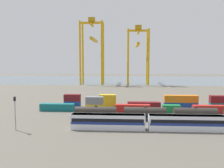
# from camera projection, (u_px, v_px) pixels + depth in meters

# --- Properties ---
(ground_plane) EXTENTS (420.00, 420.00, 0.00)m
(ground_plane) POSITION_uv_depth(u_px,v_px,m) (141.00, 95.00, 121.35)
(ground_plane) COLOR #5B564C
(harbour_water) EXTENTS (400.00, 110.00, 0.01)m
(harbour_water) POSITION_uv_depth(u_px,v_px,m) (134.00, 80.00, 225.93)
(harbour_water) COLOR slate
(harbour_water) RESTS_ON ground_plane
(passenger_train) EXTENTS (39.07, 3.14, 3.90)m
(passenger_train) POSITION_uv_depth(u_px,v_px,m) (147.00, 122.00, 59.67)
(passenger_train) COLOR silver
(passenger_train) RESTS_ON ground_plane
(freight_tank_row) EXTENTS (56.54, 2.80, 4.26)m
(freight_tank_row) POSITION_uv_depth(u_px,v_px,m) (170.00, 114.00, 69.11)
(freight_tank_row) COLOR #232326
(freight_tank_row) RESTS_ON ground_plane
(signal_mast) EXTENTS (0.36, 0.60, 8.65)m
(signal_mast) POSITION_uv_depth(u_px,v_px,m) (15.00, 109.00, 58.86)
(signal_mast) COLOR gray
(signal_mast) RESTS_ON ground_plane
(shipping_container_0) EXTENTS (12.10, 2.44, 2.60)m
(shipping_container_0) POSITION_uv_depth(u_px,v_px,m) (57.00, 107.00, 82.68)
(shipping_container_0) COLOR #146066
(shipping_container_0) RESTS_ON ground_plane
(shipping_container_1) EXTENTS (6.04, 2.44, 2.60)m
(shipping_container_1) POSITION_uv_depth(u_px,v_px,m) (95.00, 108.00, 81.87)
(shipping_container_1) COLOR gold
(shipping_container_1) RESTS_ON ground_plane
(shipping_container_2) EXTENTS (6.04, 2.44, 2.60)m
(shipping_container_2) POSITION_uv_depth(u_px,v_px,m) (94.00, 100.00, 81.62)
(shipping_container_2) COLOR slate
(shipping_container_2) RESTS_ON shipping_container_1
(shipping_container_3) EXTENTS (12.10, 2.44, 2.60)m
(shipping_container_3) POSITION_uv_depth(u_px,v_px,m) (132.00, 108.00, 81.06)
(shipping_container_3) COLOR #AD211C
(shipping_container_3) RESTS_ON ground_plane
(shipping_container_4) EXTENTS (6.04, 2.44, 2.60)m
(shipping_container_4) POSITION_uv_depth(u_px,v_px,m) (171.00, 109.00, 80.25)
(shipping_container_4) COLOR #197538
(shipping_container_4) RESTS_ON ground_plane
(shipping_container_5) EXTENTS (12.10, 2.44, 2.60)m
(shipping_container_5) POSITION_uv_depth(u_px,v_px,m) (211.00, 109.00, 79.44)
(shipping_container_5) COLOR #AD211C
(shipping_container_5) RESTS_ON ground_plane
(shipping_container_6) EXTENTS (6.04, 2.44, 2.60)m
(shipping_container_6) POSITION_uv_depth(u_px,v_px,m) (72.00, 105.00, 87.90)
(shipping_container_6) COLOR #1C4299
(shipping_container_6) RESTS_ON ground_plane
(shipping_container_7) EXTENTS (6.04, 2.44, 2.60)m
(shipping_container_7) POSITION_uv_depth(u_px,v_px,m) (72.00, 98.00, 87.65)
(shipping_container_7) COLOR maroon
(shipping_container_7) RESTS_ON shipping_container_6
(shipping_container_8) EXTENTS (6.04, 2.44, 2.60)m
(shipping_container_8) POSITION_uv_depth(u_px,v_px,m) (108.00, 105.00, 87.08)
(shipping_container_8) COLOR gold
(shipping_container_8) RESTS_ON ground_plane
(shipping_container_9) EXTENTS (6.04, 2.44, 2.60)m
(shipping_container_9) POSITION_uv_depth(u_px,v_px,m) (108.00, 98.00, 86.83)
(shipping_container_9) COLOR gold
(shipping_container_9) RESTS_ON shipping_container_8
(shipping_container_10) EXTENTS (12.10, 2.44, 2.60)m
(shipping_container_10) POSITION_uv_depth(u_px,v_px,m) (144.00, 105.00, 86.27)
(shipping_container_10) COLOR maroon
(shipping_container_10) RESTS_ON ground_plane
(shipping_container_11) EXTENTS (12.10, 2.44, 2.60)m
(shipping_container_11) POSITION_uv_depth(u_px,v_px,m) (181.00, 106.00, 85.45)
(shipping_container_11) COLOR #1C4299
(shipping_container_11) RESTS_ON ground_plane
(shipping_container_12) EXTENTS (12.10, 2.44, 2.60)m
(shipping_container_12) POSITION_uv_depth(u_px,v_px,m) (181.00, 99.00, 85.20)
(shipping_container_12) COLOR orange
(shipping_container_12) RESTS_ON shipping_container_11
(shipping_container_13) EXTENTS (6.04, 2.44, 2.60)m
(shipping_container_13) POSITION_uv_depth(u_px,v_px,m) (218.00, 106.00, 84.63)
(shipping_container_13) COLOR #146066
(shipping_container_13) RESTS_ON ground_plane
(shipping_container_14) EXTENTS (6.04, 2.44, 2.60)m
(shipping_container_14) POSITION_uv_depth(u_px,v_px,m) (218.00, 99.00, 84.39)
(shipping_container_14) COLOR maroon
(shipping_container_14) RESTS_ON shipping_container_13
(gantry_crane_west) EXTENTS (18.00, 34.96, 51.04)m
(gantry_crane_west) POSITION_uv_depth(u_px,v_px,m) (92.00, 45.00, 182.32)
(gantry_crane_west) COLOR gold
(gantry_crane_west) RESTS_ON ground_plane
(gantry_crane_central) EXTENTS (16.76, 35.26, 44.89)m
(gantry_crane_central) POSITION_uv_depth(u_px,v_px,m) (138.00, 49.00, 180.76)
(gantry_crane_central) COLOR gold
(gantry_crane_central) RESTS_ON ground_plane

